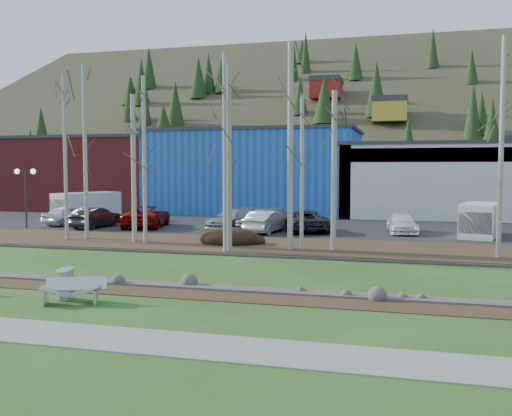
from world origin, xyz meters
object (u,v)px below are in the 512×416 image
(car_6, at_px, (307,221))
(van_white, at_px, (479,220))
(seagull, at_px, (90,286))
(car_2, at_px, (147,216))
(litter_bin, at_px, (66,285))
(car_0, at_px, (69,215))
(van_grey, at_px, (84,207))
(street_lamp, at_px, (25,181))
(car_3, at_px, (233,218))
(car_4, at_px, (303,220))
(car_9, at_px, (262,219))
(bench_damaged, at_px, (72,291))
(car_5, at_px, (267,222))
(car_1, at_px, (95,217))
(car_8, at_px, (303,221))
(car_7, at_px, (402,223))

(car_6, xyz_separation_m, van_white, (11.11, -0.15, 0.34))
(seagull, distance_m, car_2, 21.25)
(litter_bin, height_order, car_0, car_0)
(car_6, distance_m, van_grey, 19.22)
(car_2, bearing_deg, street_lamp, 6.46)
(car_3, bearing_deg, seagull, -66.04)
(car_4, height_order, car_9, car_9)
(bench_damaged, xyz_separation_m, car_4, (3.60, 23.02, 0.39))
(seagull, distance_m, car_0, 24.24)
(car_5, bearing_deg, car_2, 1.66)
(litter_bin, relative_size, car_6, 0.19)
(bench_damaged, relative_size, litter_bin, 2.06)
(car_6, xyz_separation_m, van_grey, (-19.00, 2.86, 0.46))
(car_3, bearing_deg, street_lamp, -144.62)
(bench_damaged, xyz_separation_m, seagull, (-0.62, 2.12, -0.29))
(bench_damaged, distance_m, car_5, 20.85)
(car_1, bearing_deg, car_3, -161.79)
(seagull, height_order, car_3, car_3)
(car_3, xyz_separation_m, car_9, (2.14, 0.00, 0.00))
(car_0, bearing_deg, car_5, -172.99)
(car_2, xyz_separation_m, car_4, (11.56, 0.98, -0.11))
(car_2, bearing_deg, car_8, 168.70)
(car_3, distance_m, car_7, 11.85)
(car_2, relative_size, car_7, 1.26)
(car_4, height_order, car_6, car_6)
(street_lamp, height_order, car_1, street_lamp)
(street_lamp, bearing_deg, van_grey, 72.90)
(litter_bin, height_order, street_lamp, street_lamp)
(car_4, bearing_deg, car_2, 159.90)
(car_1, xyz_separation_m, car_8, (15.18, 1.41, -0.02))
(car_2, bearing_deg, bench_damaged, 97.75)
(car_8, relative_size, car_9, 1.04)
(car_7, bearing_deg, van_white, -16.23)
(car_6, distance_m, car_9, 3.43)
(street_lamp, bearing_deg, car_1, 12.47)
(car_8, bearing_deg, car_5, 11.86)
(car_0, xyz_separation_m, car_8, (18.20, 0.22, -0.03))
(street_lamp, xyz_separation_m, car_5, (17.72, 1.52, -2.64))
(van_white, bearing_deg, car_8, -168.12)
(car_5, xyz_separation_m, van_white, (13.60, 1.26, 0.31))
(car_9, bearing_deg, street_lamp, -146.32)
(seagull, height_order, car_0, car_0)
(bench_damaged, xyz_separation_m, car_3, (-1.49, 22.89, 0.42))
(bench_damaged, height_order, car_0, car_0)
(car_1, xyz_separation_m, car_4, (15.06, 2.23, -0.05))
(car_4, distance_m, car_8, 0.83)
(car_7, xyz_separation_m, car_8, (-6.65, -0.71, 0.06))
(car_9, bearing_deg, car_5, -45.82)
(litter_bin, distance_m, car_8, 22.16)
(car_3, height_order, car_7, car_3)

